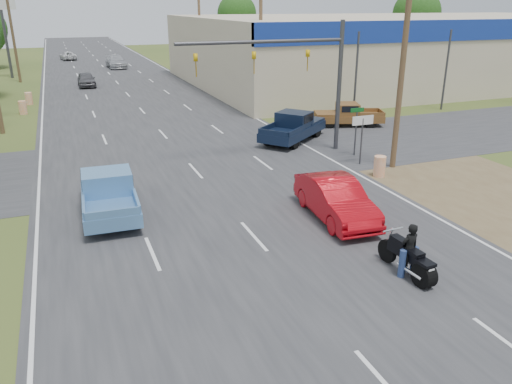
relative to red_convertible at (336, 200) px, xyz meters
name	(u,v)px	position (x,y,z in m)	size (l,w,h in m)	color
main_road	(128,94)	(-3.50, 31.63, -0.77)	(15.00, 180.00, 0.02)	#2D2D30
cross_road	(186,160)	(-3.50, 9.63, -0.77)	(120.00, 10.00, 0.02)	#2D2D30
dirt_verge	(458,182)	(7.50, 1.63, -0.77)	(8.00, 18.00, 0.01)	brown
big_box_store	(419,47)	(28.50, 31.56, 2.53)	(50.00, 28.10, 6.60)	#B7A88C
utility_pole_1	(403,59)	(6.00, 4.63, 4.54)	(2.00, 0.28, 10.00)	#4C3823
utility_pole_2	(261,37)	(6.00, 22.63, 4.54)	(2.00, 0.28, 10.00)	#4C3823
utility_pole_3	(200,28)	(6.00, 40.63, 4.54)	(2.00, 0.28, 10.00)	#4C3823
utility_pole_6	(12,30)	(-13.00, 43.63, 4.54)	(2.00, 0.28, 10.00)	#4C3823
tree_3	(417,14)	(51.50, 61.63, 5.42)	(8.40, 8.40, 10.40)	#422D19
tree_5	(237,14)	(26.50, 86.63, 5.11)	(7.98, 7.98, 9.88)	#422D19
barrel_0	(380,166)	(4.50, 3.63, -0.28)	(0.56, 0.56, 1.00)	orange
barrel_1	(306,127)	(4.90, 12.13, -0.28)	(0.56, 0.56, 1.00)	orange
barrel_2	(23,108)	(-12.00, 25.63, -0.28)	(0.56, 0.56, 1.00)	orange
barrel_3	(29,99)	(-11.70, 29.63, -0.28)	(0.56, 0.56, 1.00)	orange
pole_sign_left_far	(1,10)	(-14.00, 47.63, 6.39)	(3.00, 0.35, 9.20)	#3F3F44
lane_sign	(362,128)	(4.70, 5.63, 1.12)	(1.20, 0.08, 2.52)	#3F3F44
street_name_sign	(356,127)	(5.30, 7.13, 0.83)	(0.80, 0.08, 2.61)	#3F3F44
signal_mast	(296,65)	(2.32, 8.63, 4.02)	(9.12, 0.40, 7.00)	#3F3F44
red_convertible	(336,200)	(0.00, 0.00, 0.00)	(1.65, 4.73, 1.56)	#A80710
motorcycle	(410,261)	(-0.14, -4.67, -0.23)	(0.75, 2.44, 1.24)	black
rider	(409,252)	(-0.14, -4.60, 0.03)	(0.59, 0.39, 1.62)	black
blue_pickup	(108,192)	(-8.01, 3.76, 0.09)	(2.22, 5.29, 1.73)	black
navy_pickup	(294,126)	(3.60, 11.23, 0.10)	(5.38, 4.88, 1.75)	black
brown_pickup	(347,114)	(8.62, 13.49, -0.01)	(4.93, 3.21, 1.53)	black
distant_car_grey	(86,80)	(-6.63, 37.90, -0.08)	(1.64, 4.09, 1.39)	#504F54
distant_car_silver	(116,62)	(-1.98, 52.81, 0.00)	(2.17, 5.35, 1.55)	#A7A8AC
distant_car_white	(68,56)	(-7.45, 65.67, -0.19)	(1.95, 4.23, 1.17)	silver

